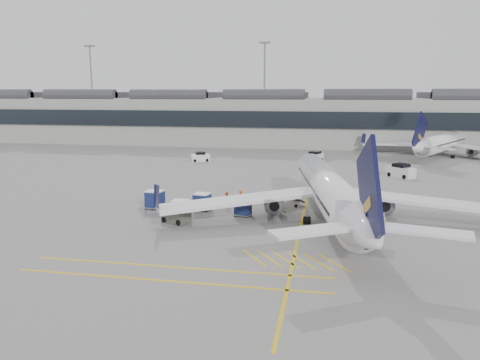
% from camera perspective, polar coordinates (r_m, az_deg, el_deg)
% --- Properties ---
extents(ground, '(220.00, 220.00, 0.00)m').
position_cam_1_polar(ground, '(44.13, -5.90, -5.74)').
color(ground, gray).
rests_on(ground, ground).
extents(terminal, '(200.00, 20.45, 12.40)m').
position_cam_1_polar(terminal, '(113.29, 4.51, 7.47)').
color(terminal, '#9E9E99').
rests_on(terminal, ground).
extents(light_masts, '(113.00, 0.60, 25.45)m').
position_cam_1_polar(light_masts, '(127.31, 4.51, 11.59)').
color(light_masts, slate).
rests_on(light_masts, ground).
extents(apron_markings, '(0.25, 60.00, 0.01)m').
position_cam_1_polar(apron_markings, '(52.08, 7.92, -3.22)').
color(apron_markings, gold).
rests_on(apron_markings, ground).
extents(airliner_main, '(33.28, 36.65, 9.80)m').
position_cam_1_polar(airliner_main, '(46.65, 10.83, -1.32)').
color(airliner_main, white).
rests_on(airliner_main, ground).
extents(airliner_far, '(28.25, 31.16, 9.21)m').
position_cam_1_polar(airliner_far, '(99.46, 23.65, 4.18)').
color(airliner_far, white).
rests_on(airliner_far, ground).
extents(belt_loader, '(4.25, 2.60, 1.69)m').
position_cam_1_polar(belt_loader, '(51.62, 5.19, -2.73)').
color(belt_loader, beige).
rests_on(belt_loader, ground).
extents(baggage_cart_a, '(2.00, 1.75, 1.85)m').
position_cam_1_polar(baggage_cart_a, '(49.95, -4.64, -2.59)').
color(baggage_cart_a, gray).
rests_on(baggage_cart_a, ground).
extents(baggage_cart_b, '(1.84, 1.63, 1.68)m').
position_cam_1_polar(baggage_cart_b, '(47.53, 0.37, -3.36)').
color(baggage_cart_b, gray).
rests_on(baggage_cart_b, ground).
extents(baggage_cart_c, '(2.03, 1.73, 2.01)m').
position_cam_1_polar(baggage_cart_c, '(51.24, -10.34, -2.30)').
color(baggage_cart_c, gray).
rests_on(baggage_cart_c, ground).
extents(baggage_cart_d, '(1.77, 1.48, 1.80)m').
position_cam_1_polar(baggage_cart_d, '(47.25, -7.26, -3.45)').
color(baggage_cart_d, gray).
rests_on(baggage_cart_d, ground).
extents(ramp_agent_a, '(0.82, 0.84, 1.95)m').
position_cam_1_polar(ramp_agent_a, '(50.85, 0.13, -2.34)').
color(ramp_agent_a, '#E5530C').
rests_on(ramp_agent_a, ground).
extents(ramp_agent_b, '(0.92, 0.77, 1.70)m').
position_cam_1_polar(ramp_agent_b, '(51.18, -1.66, -2.40)').
color(ramp_agent_b, '#FE4D0D').
rests_on(ramp_agent_b, ground).
extents(pushback_tug, '(2.97, 2.44, 1.44)m').
position_cam_1_polar(pushback_tug, '(45.71, -7.78, -4.37)').
color(pushback_tug, '#56584B').
rests_on(pushback_tug, ground).
extents(safety_cone_nose, '(0.40, 0.40, 0.55)m').
position_cam_1_polar(safety_cone_nose, '(63.64, 9.04, -0.46)').
color(safety_cone_nose, '#F24C0A').
rests_on(safety_cone_nose, ground).
extents(safety_cone_engine, '(0.41, 0.41, 0.57)m').
position_cam_1_polar(safety_cone_engine, '(46.27, 15.74, -4.95)').
color(safety_cone_engine, '#F24C0A').
rests_on(safety_cone_engine, ground).
extents(service_van_left, '(3.72, 2.87, 1.71)m').
position_cam_1_polar(service_van_left, '(85.27, -4.86, 2.79)').
color(service_van_left, silver).
rests_on(service_van_left, ground).
extents(service_van_mid, '(3.15, 4.01, 1.84)m').
position_cam_1_polar(service_van_mid, '(86.24, 9.11, 2.82)').
color(service_van_mid, silver).
rests_on(service_van_mid, ground).
extents(service_van_right, '(4.21, 4.18, 2.03)m').
position_cam_1_polar(service_van_right, '(73.10, 19.01, 1.03)').
color(service_van_right, silver).
rests_on(service_van_right, ground).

